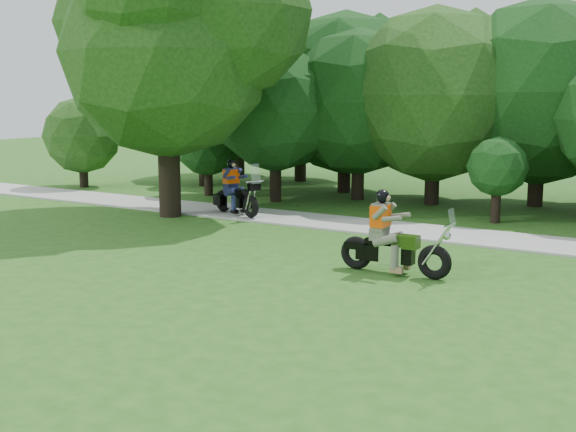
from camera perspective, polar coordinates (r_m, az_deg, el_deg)
The scene contains 5 objects.
ground at distance 12.07m, azimuth 8.83°, elevation -8.67°, with size 100.00×100.00×0.00m, color #285418.
walkway at distance 19.48m, azimuth 18.04°, elevation -1.97°, with size 60.00×2.20×0.06m, color #A3A39E.
big_tree_west at distance 23.05m, azimuth -9.14°, elevation 14.38°, with size 8.64×6.56×9.96m.
chopper_motorcycle at distance 15.42m, azimuth 8.01°, elevation -2.12°, with size 2.51×0.67×1.79m.
touring_motorcycle at distance 22.69m, azimuth -4.30°, elevation 1.72°, with size 2.18×1.24×1.72m.
Camera 1 is at (4.38, -10.61, 3.73)m, focal length 45.00 mm.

